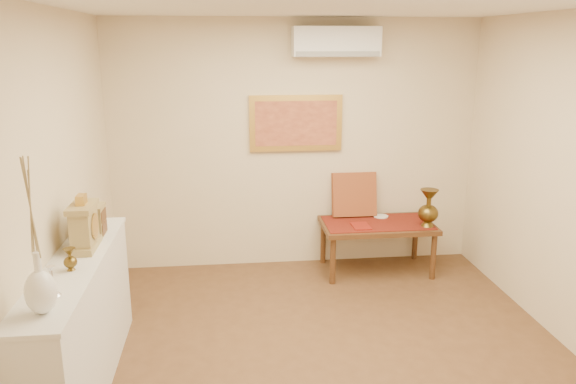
{
  "coord_description": "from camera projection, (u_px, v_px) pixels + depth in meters",
  "views": [
    {
      "loc": [
        -0.76,
        -3.75,
        2.45
      ],
      "look_at": [
        -0.21,
        1.15,
        1.13
      ],
      "focal_mm": 35.0,
      "sensor_mm": 36.0,
      "label": 1
    }
  ],
  "objects": [
    {
      "name": "display_ledge",
      "position": [
        80.0,
        326.0,
        3.99
      ],
      "size": [
        0.37,
        2.02,
        0.98
      ],
      "color": "silver",
      "rests_on": "floor"
    },
    {
      "name": "floor",
      "position": [
        331.0,
        371.0,
        4.31
      ],
      "size": [
        4.5,
        4.5,
        0.0
      ],
      "primitive_type": "plane",
      "color": "brown",
      "rests_on": "ground"
    },
    {
      "name": "mantel_clock",
      "position": [
        84.0,
        226.0,
        4.07
      ],
      "size": [
        0.17,
        0.36,
        0.41
      ],
      "color": "#A28B53",
      "rests_on": "display_ledge"
    },
    {
      "name": "wooden_chest",
      "position": [
        94.0,
        220.0,
        4.37
      ],
      "size": [
        0.16,
        0.21,
        0.24
      ],
      "color": "#A28B53",
      "rests_on": "display_ledge"
    },
    {
      "name": "menu",
      "position": [
        361.0,
        226.0,
        5.93
      ],
      "size": [
        0.19,
        0.25,
        0.01
      ],
      "primitive_type": "cube",
      "rotation": [
        0.0,
        0.0,
        0.02
      ],
      "color": "maroon",
      "rests_on": "table_cloth"
    },
    {
      "name": "ac_unit",
      "position": [
        336.0,
        42.0,
        5.76
      ],
      "size": [
        0.9,
        0.25,
        0.3
      ],
      "color": "white",
      "rests_on": "wall_back"
    },
    {
      "name": "low_table",
      "position": [
        377.0,
        229.0,
        6.08
      ],
      "size": [
        1.2,
        0.7,
        0.55
      ],
      "color": "#533019",
      "rests_on": "floor"
    },
    {
      "name": "cushion",
      "position": [
        354.0,
        194.0,
        6.25
      ],
      "size": [
        0.49,
        0.2,
        0.5
      ],
      "primitive_type": "cube",
      "rotation": [
        -0.21,
        0.0,
        0.0
      ],
      "color": "maroon",
      "rests_on": "table_cloth"
    },
    {
      "name": "table_cloth",
      "position": [
        377.0,
        223.0,
        6.07
      ],
      "size": [
        1.14,
        0.59,
        0.01
      ],
      "primitive_type": "cube",
      "color": "maroon",
      "rests_on": "low_table"
    },
    {
      "name": "candlestick",
      "position": [
        52.0,
        281.0,
        3.33
      ],
      "size": [
        0.09,
        0.09,
        0.19
      ],
      "primitive_type": null,
      "color": "silver",
      "rests_on": "display_ledge"
    },
    {
      "name": "painting",
      "position": [
        296.0,
        123.0,
        6.03
      ],
      "size": [
        1.0,
        0.06,
        0.6
      ],
      "color": "gold",
      "rests_on": "wall_back"
    },
    {
      "name": "wall_back",
      "position": [
        295.0,
        146.0,
        6.12
      ],
      "size": [
        4.0,
        0.02,
        2.7
      ],
      "primitive_type": "cube",
      "color": "beige",
      "rests_on": "ground"
    },
    {
      "name": "brass_urn_small",
      "position": [
        70.0,
        256.0,
        3.7
      ],
      "size": [
        0.09,
        0.09,
        0.2
      ],
      "primitive_type": null,
      "color": "brown",
      "rests_on": "display_ledge"
    },
    {
      "name": "wall_left",
      "position": [
        41.0,
        212.0,
        3.75
      ],
      "size": [
        0.02,
        4.5,
        2.7
      ],
      "primitive_type": "cube",
      "color": "beige",
      "rests_on": "ground"
    },
    {
      "name": "white_vase",
      "position": [
        34.0,
        235.0,
        3.02
      ],
      "size": [
        0.18,
        0.18,
        0.92
      ],
      "primitive_type": null,
      "color": "white",
      "rests_on": "display_ledge"
    },
    {
      "name": "brass_urn_tall",
      "position": [
        429.0,
        204.0,
        5.89
      ],
      "size": [
        0.22,
        0.22,
        0.48
      ],
      "primitive_type": null,
      "color": "brown",
      "rests_on": "table_cloth"
    },
    {
      "name": "ceiling",
      "position": [
        340.0,
        1.0,
        3.61
      ],
      "size": [
        4.5,
        4.5,
        0.0
      ],
      "primitive_type": "plane",
      "rotation": [
        3.14,
        0.0,
        0.0
      ],
      "color": "white",
      "rests_on": "ground"
    },
    {
      "name": "plate",
      "position": [
        381.0,
        216.0,
        6.26
      ],
      "size": [
        0.16,
        0.16,
        0.01
      ],
      "primitive_type": "cylinder",
      "color": "white",
      "rests_on": "table_cloth"
    }
  ]
}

